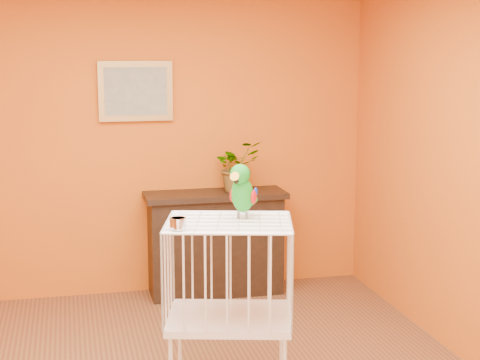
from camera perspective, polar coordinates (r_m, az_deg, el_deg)
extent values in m
plane|color=#C85C12|center=(6.32, -8.03, 2.77)|extent=(4.00, 0.00, 4.00)
plane|color=#C85C12|center=(1.99, 4.58, -13.04)|extent=(4.00, 0.00, 4.00)
cube|color=black|center=(6.37, -1.92, -5.11)|extent=(1.13, 0.38, 0.85)
cube|color=black|center=(6.27, -1.94, -1.17)|extent=(1.20, 0.43, 0.05)
cube|color=black|center=(6.21, -1.61, -5.51)|extent=(0.79, 0.02, 0.42)
cube|color=#521721|center=(6.31, -3.93, -6.16)|extent=(0.05, 0.17, 0.26)
cube|color=#284522|center=(6.32, -3.25, -6.13)|extent=(0.05, 0.17, 0.26)
cube|color=#521721|center=(6.34, -2.50, -6.08)|extent=(0.05, 0.17, 0.26)
cube|color=#284522|center=(6.36, -1.66, -6.03)|extent=(0.05, 0.17, 0.26)
cube|color=#521721|center=(6.38, -0.83, -5.98)|extent=(0.05, 0.17, 0.26)
imported|color=#26722D|center=(6.23, -0.14, 0.57)|extent=(0.53, 0.56, 0.34)
cube|color=#A97B3C|center=(6.25, -8.10, 6.84)|extent=(0.62, 0.03, 0.50)
cube|color=gray|center=(6.23, -8.09, 6.83)|extent=(0.52, 0.01, 0.40)
cube|color=white|center=(4.43, -0.86, -10.67)|extent=(0.83, 0.71, 0.04)
cube|color=white|center=(4.26, -0.88, -3.30)|extent=(0.83, 0.71, 0.01)
cylinder|color=white|center=(4.78, -4.70, -12.59)|extent=(0.03, 0.03, 0.50)
cylinder|color=white|center=(4.76, 3.23, -12.68)|extent=(0.03, 0.03, 0.50)
cylinder|color=silver|center=(4.07, -4.83, -3.38)|extent=(0.09, 0.09, 0.06)
cylinder|color=#59544C|center=(4.33, -0.13, -2.74)|extent=(0.01, 0.01, 0.05)
cylinder|color=#59544C|center=(4.31, 0.52, -2.80)|extent=(0.01, 0.01, 0.05)
ellipsoid|color=#0F851F|center=(4.29, 0.19, -1.14)|extent=(0.21, 0.22, 0.24)
ellipsoid|color=#0F851F|center=(4.24, 0.00, 0.46)|extent=(0.17, 0.17, 0.12)
cone|color=orange|center=(4.19, -0.29, 0.17)|extent=(0.09, 0.10, 0.08)
cone|color=black|center=(4.20, -0.22, -0.09)|extent=(0.04, 0.04, 0.03)
sphere|color=black|center=(4.23, -0.61, 0.62)|extent=(0.02, 0.02, 0.02)
sphere|color=black|center=(4.20, 0.40, 0.55)|extent=(0.02, 0.02, 0.02)
ellipsoid|color=#A50C0C|center=(4.33, -0.56, -1.19)|extent=(0.06, 0.07, 0.08)
ellipsoid|color=navy|center=(4.28, 1.06, -1.32)|extent=(0.06, 0.07, 0.08)
cone|color=#0F851F|center=(4.38, 0.59, -1.98)|extent=(0.16, 0.18, 0.13)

